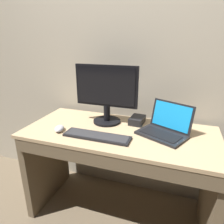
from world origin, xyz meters
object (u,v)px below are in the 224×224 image
at_px(external_monitor, 106,94).
at_px(computer_mouse, 59,128).
at_px(laptop_black, 164,129).
at_px(external_drive_box, 137,120).
at_px(wired_keyboard, 97,136).

xyz_separation_m(external_monitor, computer_mouse, (-0.27, -0.26, -0.22)).
relative_size(laptop_black, computer_mouse, 3.67).
relative_size(external_monitor, external_drive_box, 3.12).
bearing_deg(computer_mouse, wired_keyboard, -18.13).
bearing_deg(external_drive_box, external_monitor, -164.76).
height_order(laptop_black, wired_keyboard, laptop_black).
bearing_deg(external_drive_box, computer_mouse, -147.07).
bearing_deg(external_monitor, external_drive_box, 15.24).
distance_m(wired_keyboard, computer_mouse, 0.30).
xyz_separation_m(laptop_black, wired_keyboard, (-0.43, -0.19, -0.03)).
relative_size(external_monitor, wired_keyboard, 1.06).
relative_size(laptop_black, external_drive_box, 2.48).
relative_size(laptop_black, external_monitor, 0.80).
bearing_deg(wired_keyboard, external_monitor, 96.13).
bearing_deg(wired_keyboard, external_drive_box, 58.22).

